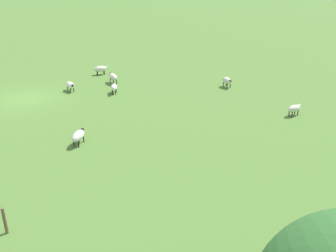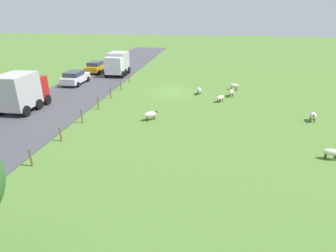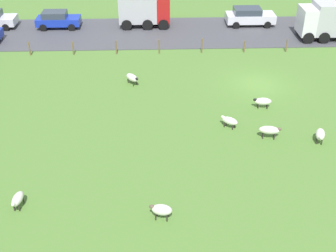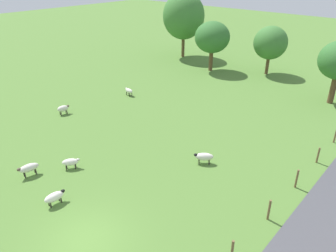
# 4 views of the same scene
# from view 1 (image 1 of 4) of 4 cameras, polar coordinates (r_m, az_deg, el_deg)

# --- Properties ---
(ground_plane) EXTENTS (160.00, 160.00, 0.00)m
(ground_plane) POSITION_cam_1_polar(r_m,az_deg,el_deg) (29.65, -20.41, 3.77)
(ground_plane) COLOR #517A33
(sheep_0) EXTENTS (0.70, 1.11, 0.79)m
(sheep_0) POSITION_cam_1_polar(r_m,az_deg,el_deg) (30.56, 8.75, 6.65)
(sheep_0) COLOR silver
(sheep_0) RESTS_ON ground_plane
(sheep_1) EXTENTS (0.69, 1.33, 0.80)m
(sheep_1) POSITION_cam_1_polar(r_m,az_deg,el_deg) (31.45, -8.15, 7.22)
(sheep_1) COLOR silver
(sheep_1) RESTS_ON ground_plane
(sheep_2) EXTENTS (0.97, 1.09, 0.70)m
(sheep_2) POSITION_cam_1_polar(r_m,az_deg,el_deg) (29.11, -8.01, 5.69)
(sheep_2) COLOR silver
(sheep_2) RESTS_ON ground_plane
(sheep_3) EXTENTS (1.12, 0.57, 0.73)m
(sheep_3) POSITION_cam_1_polar(r_m,az_deg,el_deg) (25.97, 18.21, 2.50)
(sheep_3) COLOR silver
(sheep_3) RESTS_ON ground_plane
(sheep_4) EXTENTS (1.23, 0.84, 0.77)m
(sheep_4) POSITION_cam_1_polar(r_m,az_deg,el_deg) (34.07, -9.96, 8.32)
(sheep_4) COLOR silver
(sheep_4) RESTS_ON ground_plane
(sheep_5) EXTENTS (1.24, 1.13, 0.77)m
(sheep_5) POSITION_cam_1_polar(r_m,az_deg,el_deg) (21.44, -13.15, -1.42)
(sheep_5) COLOR silver
(sheep_5) RESTS_ON ground_plane
(sheep_6) EXTENTS (0.57, 1.22, 0.72)m
(sheep_6) POSITION_cam_1_polar(r_m,az_deg,el_deg) (30.24, -14.28, 5.88)
(sheep_6) COLOR silver
(sheep_6) RESTS_ON ground_plane
(fence_post_5) EXTENTS (0.12, 0.12, 1.11)m
(fence_post_5) POSITION_cam_1_polar(r_m,az_deg,el_deg) (15.71, -23.04, -12.79)
(fence_post_5) COLOR brown
(fence_post_5) RESTS_ON ground_plane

